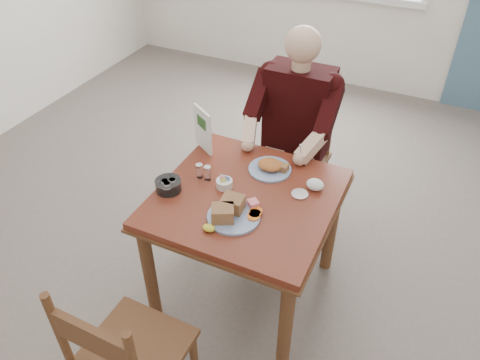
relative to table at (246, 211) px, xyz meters
The scene contains 14 objects.
floor 0.64m from the table, ahead, with size 6.00×6.00×0.00m, color #645A51.
lemon_wedge 0.34m from the table, 99.02° to the right, with size 0.06×0.04×0.03m, color yellow.
napkin 0.39m from the table, 32.81° to the left, with size 0.09×0.08×0.06m, color white.
metal_dish 0.30m from the table, 24.64° to the left, with size 0.09×0.09×0.01m, color silver.
table is the anchor object (origin of this frame).
chair_far 0.81m from the table, 90.00° to the left, with size 0.42×0.42×0.95m.
chair_near 0.93m from the table, 98.90° to the right, with size 0.43×0.43×0.95m.
diner 0.73m from the table, 90.00° to the left, with size 0.53×0.56×1.39m.
near_plate 0.23m from the table, 88.54° to the right, with size 0.33×0.33×0.09m.
far_plate 0.29m from the table, 82.01° to the left, with size 0.24×0.24×0.06m.
caddy 0.19m from the table, behind, with size 0.09×0.09×0.06m.
shakers 0.31m from the table, behind, with size 0.09×0.04×0.08m.
creamer 0.43m from the table, 160.48° to the right, with size 0.17×0.17×0.06m.
menu 0.55m from the table, 145.08° to the left, with size 0.16×0.11×0.26m.
Camera 1 is at (0.76, -1.69, 2.30)m, focal length 35.00 mm.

